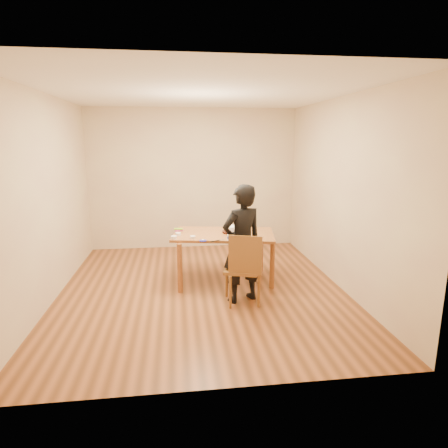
{
  "coord_description": "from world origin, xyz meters",
  "views": [
    {
      "loc": [
        -0.33,
        -5.07,
        2.1
      ],
      "look_at": [
        0.34,
        0.22,
        0.9
      ],
      "focal_mm": 30.0,
      "sensor_mm": 36.0,
      "label": 1
    }
  ],
  "objects": [
    {
      "name": "dining_chair",
      "position": [
        0.49,
        -0.5,
        0.45
      ],
      "size": [
        0.54,
        0.54,
        0.04
      ],
      "primitive_type": "cube",
      "rotation": [
        0.0,
        0.0,
        -0.33
      ],
      "color": "brown",
      "rests_on": "floor"
    },
    {
      "name": "ramekin_green",
      "position": [
        -0.12,
        0.03,
        0.77
      ],
      "size": [
        0.07,
        0.07,
        0.04
      ],
      "primitive_type": "cylinder",
      "color": "white",
      "rests_on": "dining_table"
    },
    {
      "name": "frosting_dollop",
      "position": [
        0.01,
        -0.12,
        0.77
      ],
      "size": [
        0.04,
        0.04,
        0.02
      ],
      "primitive_type": "ellipsoid",
      "color": "white",
      "rests_on": "frosting_lid"
    },
    {
      "name": "ramekin_yellow",
      "position": [
        -0.33,
        0.23,
        0.77
      ],
      "size": [
        0.08,
        0.08,
        0.04
      ],
      "primitive_type": "cylinder",
      "color": "white",
      "rests_on": "dining_table"
    },
    {
      "name": "dining_table",
      "position": [
        0.34,
        0.27,
        0.73
      ],
      "size": [
        1.59,
        1.11,
        0.04
      ],
      "primitive_type": "cube",
      "rotation": [
        0.0,
        0.0,
        -0.17
      ],
      "color": "brown",
      "rests_on": "floor"
    },
    {
      "name": "room_shell",
      "position": [
        0.0,
        0.34,
        1.35
      ],
      "size": [
        4.0,
        4.5,
        2.7
      ],
      "color": "#5B3216",
      "rests_on": "ground"
    },
    {
      "name": "frosting_dome",
      "position": [
        0.48,
        0.3,
        0.85
      ],
      "size": [
        0.2,
        0.2,
        0.03
      ],
      "primitive_type": "ellipsoid",
      "color": "white",
      "rests_on": "cake"
    },
    {
      "name": "person",
      "position": [
        0.49,
        -0.46,
        0.78
      ],
      "size": [
        0.67,
        0.56,
        1.56
      ],
      "primitive_type": "imported",
      "rotation": [
        0.0,
        0.0,
        3.53
      ],
      "color": "black",
      "rests_on": "floor"
    },
    {
      "name": "candy_box_green",
      "position": [
        -0.32,
        0.51,
        0.78
      ],
      "size": [
        0.14,
        0.08,
        0.02
      ],
      "primitive_type": "cube",
      "rotation": [
        0.0,
        0.0,
        -0.08
      ],
      "color": "green",
      "rests_on": "candy_box_pink"
    },
    {
      "name": "spatula",
      "position": [
        0.17,
        -0.16,
        0.75
      ],
      "size": [
        0.14,
        0.09,
        0.01
      ],
      "primitive_type": "cube",
      "rotation": [
        0.0,
        0.0,
        0.53
      ],
      "color": "black",
      "rests_on": "dining_table"
    },
    {
      "name": "cake_plate",
      "position": [
        0.48,
        0.3,
        0.76
      ],
      "size": [
        0.31,
        0.31,
        0.02
      ],
      "primitive_type": "cylinder",
      "color": "#B3190B",
      "rests_on": "dining_table"
    },
    {
      "name": "ramekin_multi",
      "position": [
        -0.39,
        0.04,
        0.77
      ],
      "size": [
        0.09,
        0.09,
        0.04
      ],
      "primitive_type": "cylinder",
      "color": "white",
      "rests_on": "dining_table"
    },
    {
      "name": "cake",
      "position": [
        0.48,
        0.3,
        0.8
      ],
      "size": [
        0.2,
        0.2,
        0.06
      ],
      "primitive_type": "cylinder",
      "color": "white",
      "rests_on": "cake_plate"
    },
    {
      "name": "frosting_lid",
      "position": [
        0.01,
        -0.12,
        0.75
      ],
      "size": [
        0.1,
        0.1,
        0.01
      ],
      "primitive_type": "cylinder",
      "color": "#171B95",
      "rests_on": "dining_table"
    },
    {
      "name": "candy_box_pink",
      "position": [
        -0.31,
        0.51,
        0.76
      ],
      "size": [
        0.13,
        0.08,
        0.02
      ],
      "primitive_type": "cube",
      "rotation": [
        0.0,
        0.0,
        0.15
      ],
      "color": "#DA3390",
      "rests_on": "dining_table"
    },
    {
      "name": "frosting_tub",
      "position": [
        0.39,
        -0.14,
        0.79
      ],
      "size": [
        0.09,
        0.09,
        0.08
      ],
      "primitive_type": "cylinder",
      "color": "white",
      "rests_on": "dining_table"
    }
  ]
}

